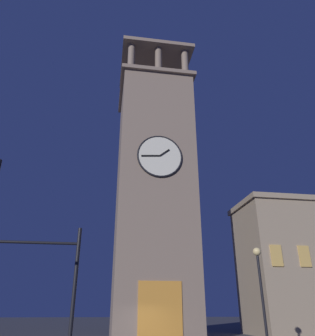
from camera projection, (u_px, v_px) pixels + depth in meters
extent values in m
cube|color=gray|center=(153.00, 198.00, 30.34)|extent=(6.69, 7.34, 23.18)
cube|color=gray|center=(154.00, 93.00, 35.06)|extent=(7.29, 7.94, 0.40)
cylinder|color=gray|center=(185.00, 64.00, 33.37)|extent=(0.70, 0.70, 3.11)
cylinder|color=gray|center=(158.00, 61.00, 32.98)|extent=(0.70, 0.70, 3.11)
cylinder|color=gray|center=(131.00, 58.00, 32.60)|extent=(0.70, 0.70, 3.11)
cylinder|color=gray|center=(173.00, 99.00, 38.93)|extent=(0.70, 0.70, 3.11)
cylinder|color=gray|center=(150.00, 97.00, 38.54)|extent=(0.70, 0.70, 3.11)
cylinder|color=gray|center=(127.00, 95.00, 38.15)|extent=(0.70, 0.70, 3.11)
cube|color=gray|center=(154.00, 68.00, 36.47)|extent=(7.29, 7.94, 0.40)
cylinder|color=black|center=(154.00, 57.00, 37.08)|extent=(0.12, 0.12, 2.67)
cylinder|color=silver|center=(160.00, 156.00, 27.98)|extent=(3.78, 0.12, 3.78)
torus|color=black|center=(160.00, 156.00, 27.96)|extent=(3.94, 0.16, 3.94)
cube|color=black|center=(165.00, 153.00, 28.08)|extent=(0.89, 0.06, 0.74)
cube|color=black|center=(151.00, 156.00, 27.75)|extent=(1.61, 0.06, 0.24)
cube|color=orange|center=(160.00, 311.00, 23.22)|extent=(3.20, 0.24, 4.00)
cube|color=#E0B259|center=(305.00, 256.00, 28.27)|extent=(1.00, 0.12, 1.80)
cube|color=#E0B259|center=(277.00, 255.00, 27.90)|extent=(1.00, 0.12, 1.80)
cylinder|color=black|center=(74.00, 293.00, 12.95)|extent=(0.16, 0.16, 5.23)
cylinder|color=black|center=(35.00, 243.00, 13.48)|extent=(3.56, 0.12, 0.12)
cylinder|color=black|center=(263.00, 303.00, 16.90)|extent=(0.14, 0.14, 4.74)
sphere|color=#F9DB8C|center=(257.00, 252.00, 17.94)|extent=(0.44, 0.44, 0.44)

